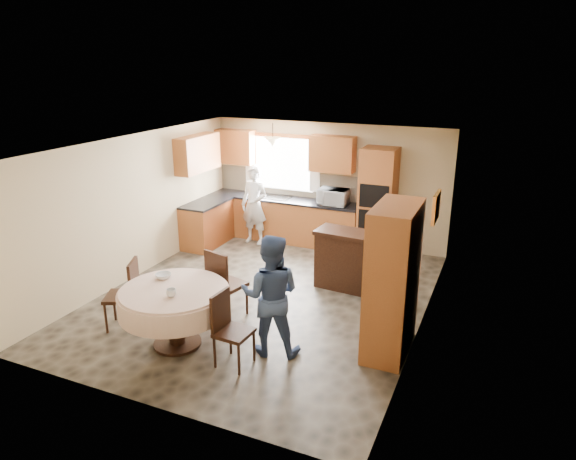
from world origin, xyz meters
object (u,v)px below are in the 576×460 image
(cupboard, at_px, (392,281))
(chair_back, at_px, (223,281))
(sideboard, at_px, (354,263))
(chair_left, at_px, (127,291))
(person_dining, at_px, (271,295))
(person_sink, at_px, (254,205))
(oven_tower, at_px, (377,202))
(dining_table, at_px, (174,301))
(chair_right, at_px, (228,325))

(cupboard, relative_size, chair_back, 1.86)
(sideboard, xyz_separation_m, chair_left, (-2.61, -2.54, 0.09))
(chair_back, xyz_separation_m, person_dining, (1.05, -0.57, 0.22))
(chair_left, distance_m, person_sink, 3.95)
(oven_tower, xyz_separation_m, sideboard, (0.09, -1.79, -0.59))
(person_dining, bearing_deg, chair_back, -44.09)
(dining_table, relative_size, person_sink, 0.89)
(chair_back, bearing_deg, person_sink, -56.45)
(chair_right, relative_size, person_sink, 0.59)
(oven_tower, distance_m, dining_table, 4.77)
(sideboard, distance_m, cupboard, 2.00)
(dining_table, height_order, chair_back, chair_back)
(chair_left, relative_size, person_dining, 0.62)
(oven_tower, bearing_deg, person_sink, -171.11)
(cupboard, relative_size, dining_table, 1.37)
(sideboard, relative_size, dining_table, 0.90)
(chair_left, bearing_deg, person_dining, 71.62)
(chair_right, height_order, person_dining, person_dining)
(cupboard, distance_m, chair_right, 2.17)
(chair_back, bearing_deg, sideboard, -116.04)
(oven_tower, bearing_deg, chair_back, -111.61)
(oven_tower, height_order, chair_back, oven_tower)
(dining_table, xyz_separation_m, person_dining, (1.25, 0.37, 0.17))
(chair_back, xyz_separation_m, chair_right, (0.68, -1.03, -0.06))
(dining_table, relative_size, chair_back, 1.35)
(cupboard, xyz_separation_m, chair_left, (-3.59, -0.88, -0.44))
(chair_right, bearing_deg, person_dining, -35.32)
(chair_back, xyz_separation_m, person_sink, (-1.09, 3.15, 0.23))
(chair_back, relative_size, person_dining, 0.66)
(chair_left, height_order, chair_right, chair_left)
(oven_tower, height_order, chair_left, oven_tower)
(oven_tower, relative_size, sideboard, 1.61)
(sideboard, relative_size, chair_left, 1.29)
(cupboard, bearing_deg, oven_tower, 107.24)
(sideboard, bearing_deg, oven_tower, 97.64)
(cupboard, height_order, person_dining, cupboard)
(dining_table, xyz_separation_m, person_sink, (-0.90, 4.09, 0.17))
(sideboard, bearing_deg, person_sink, 156.27)
(sideboard, height_order, cupboard, cupboard)
(oven_tower, xyz_separation_m, dining_table, (-1.60, -4.48, -0.41))
(cupboard, bearing_deg, sideboard, 120.52)
(sideboard, height_order, chair_back, chair_back)
(dining_table, relative_size, chair_left, 1.43)
(oven_tower, height_order, person_dining, oven_tower)
(chair_back, bearing_deg, person_dining, 166.06)
(person_dining, bearing_deg, chair_right, 35.19)
(oven_tower, xyz_separation_m, chair_left, (-2.52, -4.33, -0.50))
(oven_tower, bearing_deg, dining_table, -109.61)
(oven_tower, height_order, person_sink, oven_tower)
(sideboard, distance_m, chair_right, 2.90)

